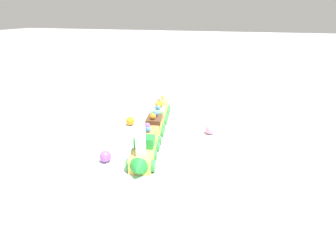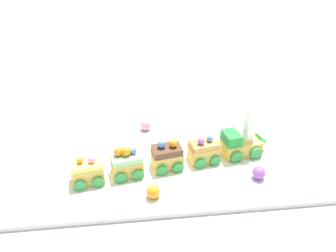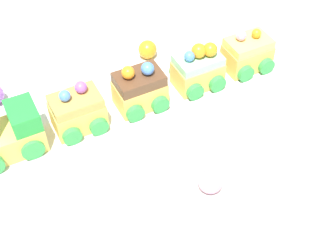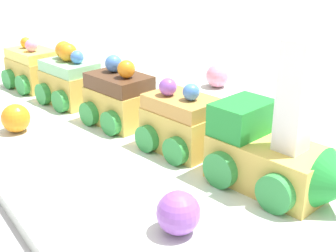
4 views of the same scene
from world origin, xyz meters
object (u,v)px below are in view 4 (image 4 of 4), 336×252
cake_car_lemon (33,69)px  cake_train_locomotive (279,155)px  cake_car_chocolate (120,99)px  cake_car_mint (70,80)px  cake_car_caramel (182,124)px  gumball_orange (16,118)px  gumball_pink (217,76)px  gumball_purple (178,213)px

cake_car_lemon → cake_train_locomotive: bearing=0.0°
cake_car_chocolate → cake_train_locomotive: bearing=-0.0°
cake_car_mint → cake_car_lemon: cake_car_mint is taller
cake_car_caramel → cake_car_mint: size_ratio=1.00×
cake_car_caramel → cake_car_lemon: (-0.27, -0.05, -0.00)m
cake_car_chocolate → gumball_orange: bearing=-121.5°
cake_car_mint → gumball_orange: size_ratio=2.56×
cake_car_caramel → cake_car_chocolate: bearing=179.8°
cake_car_chocolate → gumball_pink: size_ratio=2.45×
cake_car_mint → gumball_orange: (0.05, -0.08, -0.01)m
cake_car_mint → cake_car_chocolate: bearing=-0.1°
cake_car_chocolate → cake_car_lemon: cake_car_chocolate is taller
cake_train_locomotive → cake_car_chocolate: bearing=180.0°
gumball_pink → cake_car_mint: bearing=-105.5°
gumball_purple → gumball_pink: bearing=135.6°
cake_car_chocolate → gumball_orange: 0.11m
gumball_orange → gumball_purple: same height
cake_train_locomotive → cake_car_lemon: 0.37m
cake_car_caramel → gumball_orange: cake_car_caramel is taller
cake_car_caramel → cake_car_lemon: size_ratio=1.00×
cake_car_lemon → cake_car_caramel: bearing=-0.0°
cake_car_chocolate → cake_car_mint: 0.09m
cake_car_chocolate → gumball_pink: bearing=93.8°
cake_train_locomotive → gumball_orange: bearing=-160.1°
cake_car_chocolate → gumball_orange: cake_car_chocolate is taller
cake_car_caramel → gumball_orange: (-0.13, -0.11, -0.01)m
cake_train_locomotive → cake_car_caramel: bearing=-179.9°
cake_car_lemon → gumball_purple: cake_car_lemon is taller
cake_train_locomotive → cake_car_caramel: 0.10m
cake_car_caramel → cake_car_chocolate: size_ratio=1.00×
gumball_orange → gumball_purple: size_ratio=0.97×
cake_train_locomotive → gumball_orange: cake_train_locomotive is taller
gumball_orange → gumball_pink: 0.27m
cake_car_mint → cake_car_caramel: bearing=-0.1°
gumball_orange → gumball_pink: size_ratio=0.96×
cake_car_chocolate → gumball_pink: 0.17m
cake_car_mint → cake_train_locomotive: bearing=-0.0°
cake_train_locomotive → gumball_pink: cake_train_locomotive is taller
gumball_orange → gumball_pink: gumball_pink is taller
cake_train_locomotive → cake_car_caramel: cake_train_locomotive is taller
gumball_purple → cake_car_caramel: bearing=143.2°
cake_car_lemon → gumball_purple: 0.37m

